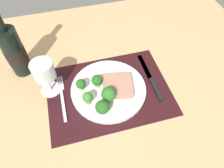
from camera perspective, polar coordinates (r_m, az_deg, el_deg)
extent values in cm
cube|color=tan|center=(74.97, -0.97, -2.66)|extent=(140.00, 110.00, 3.00)
cube|color=black|center=(73.61, -0.98, -1.94)|extent=(43.57, 32.02, 0.30)
cylinder|color=white|center=(72.83, -0.99, -1.52)|extent=(26.71, 26.71, 1.60)
cube|color=tan|center=(71.32, 1.52, -0.46)|extent=(12.04, 11.70, 2.43)
cylinder|color=#6B994C|center=(72.29, -8.50, -0.97)|extent=(1.82, 1.82, 1.33)
sphere|color=#235B1E|center=(70.58, -8.71, 0.05)|extent=(3.49, 3.49, 3.49)
cylinder|color=#5B8942|center=(68.77, -0.92, -4.16)|extent=(1.98, 1.98, 1.49)
sphere|color=#2D6B23|center=(66.39, -0.95, -2.84)|extent=(4.95, 4.95, 4.95)
cylinder|color=#5B8942|center=(68.66, -6.66, -4.72)|extent=(1.90, 1.90, 1.69)
sphere|color=#387A2D|center=(66.71, -6.85, -3.66)|extent=(3.49, 3.49, 3.49)
cylinder|color=#6B994C|center=(72.44, -4.11, -0.08)|extent=(1.98, 1.98, 1.45)
sphere|color=#235B1E|center=(70.55, -4.22, 1.07)|extent=(3.89, 3.89, 3.89)
cylinder|color=#5B8942|center=(66.49, -2.61, -7.59)|extent=(1.40, 1.40, 1.34)
sphere|color=#235B1E|center=(64.22, -2.69, -6.45)|extent=(4.58, 4.58, 4.58)
cube|color=silver|center=(71.86, -13.48, -5.78)|extent=(1.00, 13.00, 0.50)
cube|color=silver|center=(76.36, -14.17, -0.90)|extent=(2.40, 2.60, 0.40)
cube|color=silver|center=(78.38, -15.06, 0.74)|extent=(0.30, 3.60, 0.35)
cube|color=silver|center=(78.32, -14.63, 0.84)|extent=(0.30, 3.60, 0.35)
cube|color=silver|center=(78.27, -14.20, 0.93)|extent=(0.30, 3.60, 0.35)
cube|color=silver|center=(78.22, -13.77, 1.02)|extent=(0.30, 3.60, 0.35)
cube|color=black|center=(75.18, 12.22, -1.30)|extent=(1.40, 10.00, 0.80)
cube|color=silver|center=(81.64, 9.14, 4.95)|extent=(1.80, 13.00, 0.30)
cylinder|color=black|center=(80.62, -25.54, 7.97)|extent=(7.15, 7.15, 19.08)
cylinder|color=black|center=(81.23, -25.30, 7.50)|extent=(7.29, 7.29, 6.68)
cylinder|color=silver|center=(77.20, -16.70, -1.43)|extent=(7.39, 7.39, 0.40)
cylinder|color=silver|center=(74.25, -17.38, 0.28)|extent=(0.80, 0.80, 7.23)
cylinder|color=silver|center=(69.28, -18.71, 3.62)|extent=(7.33, 7.33, 6.18)
cylinder|color=tan|center=(70.42, -18.38, 2.79)|extent=(6.45, 6.45, 3.04)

